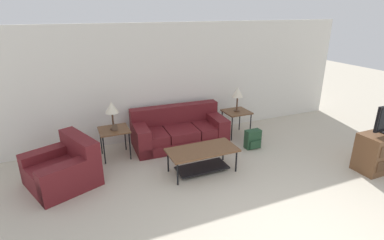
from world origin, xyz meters
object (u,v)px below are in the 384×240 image
coffee_table (202,155)px  side_table_left (114,132)px  table_lamp_right (238,93)px  couch (179,131)px  backpack (253,139)px  side_table_right (236,113)px  table_lamp_left (112,108)px  armchair (64,169)px

coffee_table → side_table_left: side_table_left is taller
coffee_table → side_table_left: size_ratio=2.11×
table_lamp_right → couch: bearing=176.6°
coffee_table → backpack: 1.53m
side_table_right → table_lamp_left: 2.89m
coffee_table → table_lamp_left: (-1.37, 1.24, 0.71)m
armchair → side_table_left: bearing=34.0°
couch → side_table_right: 1.45m
coffee_table → table_lamp_left: size_ratio=2.25×
coffee_table → backpack: size_ratio=3.10×
couch → armchair: bearing=-162.7°
armchair → table_lamp_right: (3.83, 0.66, 0.77)m
coffee_table → side_table_left: (-1.37, 1.24, 0.21)m
table_lamp_left → coffee_table: bearing=-42.2°
side_table_right → table_lamp_right: (-0.00, 0.00, 0.50)m
couch → side_table_left: (-1.42, -0.08, 0.26)m
table_lamp_left → table_lamp_right: same height
couch → backpack: bearing=-31.4°
table_lamp_left → side_table_left: bearing=180.0°
armchair → table_lamp_right: size_ratio=2.35×
couch → coffee_table: (-0.05, -1.33, 0.05)m
side_table_left → table_lamp_right: (2.84, 0.00, 0.50)m
armchair → side_table_right: bearing=9.8°
coffee_table → table_lamp_left: table_lamp_left is taller
armchair → side_table_left: size_ratio=2.21×
armchair → side_table_left: (0.99, 0.66, 0.27)m
couch → side_table_left: size_ratio=3.40×
side_table_left → couch: bearing=3.4°
table_lamp_left → backpack: table_lamp_left is taller
table_lamp_left → table_lamp_right: bearing=0.0°
couch → backpack: couch is taller
table_lamp_left → couch: bearing=3.4°
coffee_table → table_lamp_right: 2.05m
armchair → backpack: size_ratio=3.24×
table_lamp_left → side_table_right: bearing=0.0°
armchair → side_table_left: 1.22m
side_table_left → backpack: size_ratio=1.47×
side_table_right → table_lamp_left: table_lamp_left is taller
table_lamp_right → coffee_table: bearing=-139.8°
side_table_left → table_lamp_right: bearing=0.0°
armchair → coffee_table: 2.43m
coffee_table → side_table_left: 1.86m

